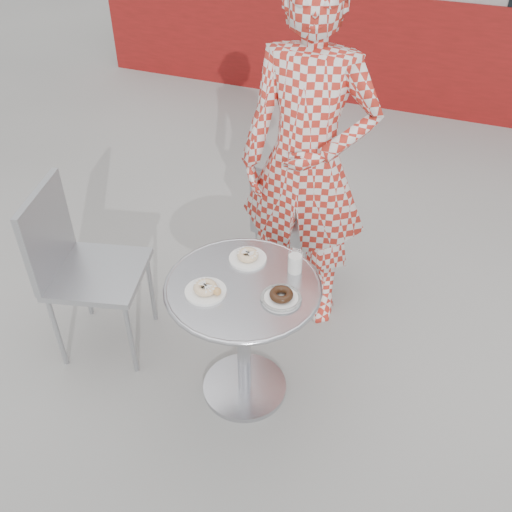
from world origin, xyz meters
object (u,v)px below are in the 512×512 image
at_px(plate_near, 206,290).
at_px(chair_far, 294,247).
at_px(plate_checker, 281,297).
at_px(milk_cup, 295,263).
at_px(bistro_table, 243,313).
at_px(seated_person, 307,164).
at_px(chair_left, 102,301).
at_px(plate_far, 248,257).

bearing_deg(plate_near, chair_far, 85.93).
distance_m(plate_checker, milk_cup, 0.19).
bearing_deg(plate_checker, milk_cup, 91.89).
xyz_separation_m(bistro_table, plate_near, (-0.12, -0.10, 0.18)).
bearing_deg(seated_person, chair_left, -144.09).
relative_size(chair_far, milk_cup, 7.79).
bearing_deg(bistro_table, plate_near, -140.33).
distance_m(bistro_table, chair_left, 0.84).
relative_size(chair_far, chair_left, 0.87).
relative_size(bistro_table, chair_far, 0.86).
relative_size(chair_left, milk_cup, 9.00).
distance_m(seated_person, plate_near, 0.84).
xyz_separation_m(chair_left, plate_checker, (0.98, -0.06, 0.41)).
height_order(bistro_table, plate_far, plate_far).
bearing_deg(bistro_table, milk_cup, 43.82).
bearing_deg(milk_cup, plate_far, -179.94).
relative_size(plate_far, plate_near, 0.96).
xyz_separation_m(bistro_table, plate_checker, (0.18, -0.02, 0.18)).
bearing_deg(milk_cup, chair_left, -172.24).
height_order(chair_left, seated_person, seated_person).
distance_m(seated_person, plate_far, 0.58).
xyz_separation_m(chair_far, milk_cup, (0.23, -0.71, 0.48)).
xyz_separation_m(chair_far, chair_left, (-0.75, -0.85, 0.04)).
xyz_separation_m(plate_far, plate_near, (-0.08, -0.27, 0.00)).
xyz_separation_m(plate_near, milk_cup, (0.30, 0.27, 0.03)).
relative_size(bistro_table, seated_person, 0.37).
bearing_deg(plate_near, bistro_table, 39.67).
xyz_separation_m(seated_person, plate_near, (-0.17, -0.79, -0.21)).
distance_m(plate_far, plate_near, 0.28).
xyz_separation_m(chair_far, plate_near, (-0.07, -0.98, 0.45)).
xyz_separation_m(plate_far, milk_cup, (0.22, 0.00, 0.03)).
distance_m(bistro_table, plate_near, 0.24).
relative_size(seated_person, plate_far, 10.89).
distance_m(plate_near, plate_checker, 0.31).
xyz_separation_m(chair_far, seated_person, (0.10, -0.19, 0.67)).
xyz_separation_m(chair_far, plate_checker, (0.23, -0.90, 0.45)).
bearing_deg(milk_cup, bistro_table, -136.18).
height_order(chair_far, plate_far, chair_far).
bearing_deg(milk_cup, plate_near, -137.83).
distance_m(chair_left, milk_cup, 1.08).
distance_m(chair_far, milk_cup, 0.89).
bearing_deg(seated_person, plate_far, -102.08).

